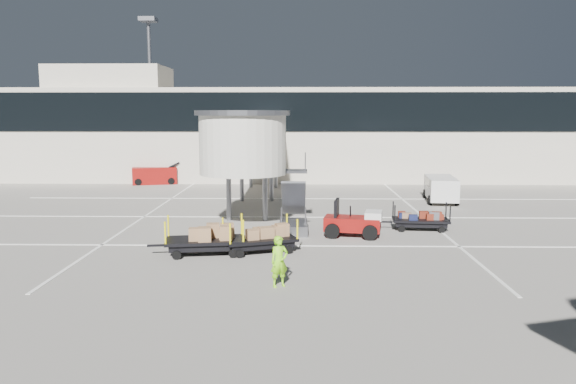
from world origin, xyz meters
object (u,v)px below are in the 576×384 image
(suitcase_cart, at_px, (420,220))
(box_cart_far, at_px, (206,240))
(belt_loader, at_px, (155,176))
(baggage_tug, at_px, (354,223))
(minivan, at_px, (441,187))
(ground_worker, at_px, (279,261))
(box_cart_near, at_px, (261,239))

(suitcase_cart, height_order, box_cart_far, box_cart_far)
(belt_loader, bearing_deg, baggage_tug, -68.21)
(baggage_tug, bearing_deg, suitcase_cart, 34.66)
(box_cart_far, height_order, minivan, minivan)
(baggage_tug, relative_size, ground_worker, 1.64)
(box_cart_far, bearing_deg, suitcase_cart, 18.97)
(ground_worker, distance_m, belt_loader, 30.21)
(baggage_tug, distance_m, belt_loader, 24.81)
(suitcase_cart, bearing_deg, belt_loader, 140.36)
(baggage_tug, xyz_separation_m, suitcase_cart, (3.52, 1.56, -0.15))
(suitcase_cart, distance_m, belt_loader, 25.92)
(suitcase_cart, bearing_deg, ground_worker, -119.99)
(box_cart_near, height_order, box_cart_far, box_cart_far)
(minivan, xyz_separation_m, belt_loader, (-21.60, 9.04, -0.28))
(baggage_tug, height_order, suitcase_cart, baggage_tug)
(ground_worker, xyz_separation_m, belt_loader, (-11.45, 27.96, -0.17))
(suitcase_cart, distance_m, ground_worker, 11.78)
(box_cart_far, bearing_deg, box_cart_near, 2.63)
(minivan, bearing_deg, box_cart_far, -126.24)
(box_cart_near, relative_size, ground_worker, 2.13)
(belt_loader, bearing_deg, box_cart_near, -80.31)
(suitcase_cart, bearing_deg, box_cart_far, -147.18)
(baggage_tug, height_order, box_cart_far, baggage_tug)
(baggage_tug, xyz_separation_m, box_cart_near, (-4.26, -3.20, -0.10))
(box_cart_far, distance_m, belt_loader, 24.97)
(suitcase_cart, bearing_deg, box_cart_near, -143.03)
(box_cart_near, bearing_deg, belt_loader, 94.16)
(box_cart_near, bearing_deg, suitcase_cart, 11.21)
(box_cart_near, distance_m, belt_loader, 25.41)
(baggage_tug, height_order, box_cart_near, baggage_tug)
(suitcase_cart, relative_size, belt_loader, 0.85)
(minivan, bearing_deg, suitcase_cart, -103.16)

